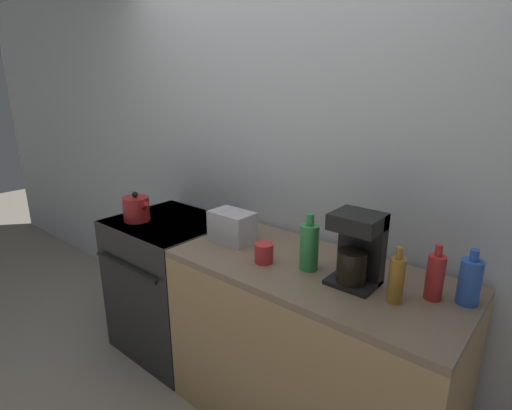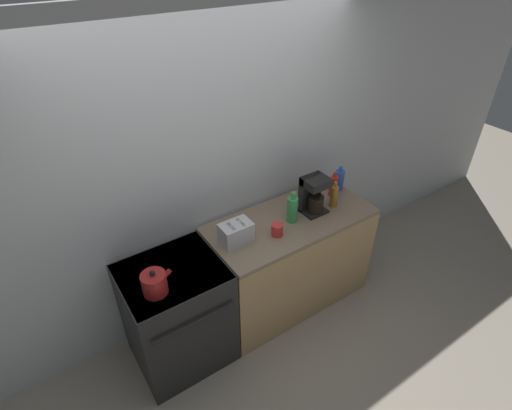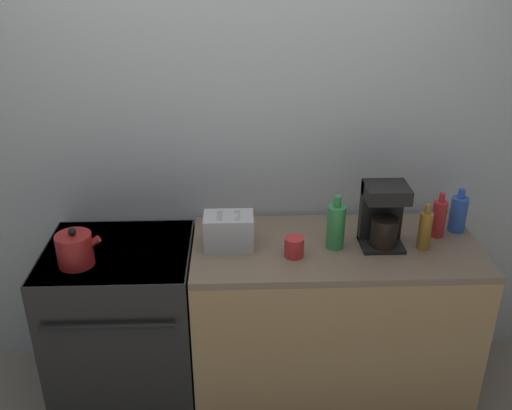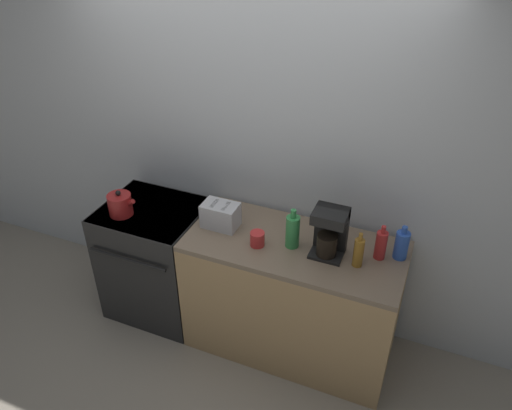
% 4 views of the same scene
% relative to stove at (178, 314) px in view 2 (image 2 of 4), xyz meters
% --- Properties ---
extents(ground_plane, '(12.00, 12.00, 0.00)m').
position_rel_stove_xyz_m(ground_plane, '(0.58, -0.31, -0.47)').
color(ground_plane, gray).
extents(wall_back, '(8.00, 0.05, 2.60)m').
position_rel_stove_xyz_m(wall_back, '(0.58, 0.40, 0.83)').
color(wall_back, silver).
rests_on(wall_back, ground_plane).
extents(stove, '(0.72, 0.66, 0.92)m').
position_rel_stove_xyz_m(stove, '(0.00, 0.00, 0.00)').
color(stove, black).
rests_on(stove, ground_plane).
extents(counter_block, '(1.43, 0.66, 0.92)m').
position_rel_stove_xyz_m(counter_block, '(1.08, 0.02, -0.01)').
color(counter_block, tan).
rests_on(counter_block, ground_plane).
extents(kettle, '(0.21, 0.17, 0.19)m').
position_rel_stove_xyz_m(kettle, '(-0.16, -0.13, 0.53)').
color(kettle, maroon).
rests_on(kettle, stove).
extents(toaster, '(0.24, 0.16, 0.17)m').
position_rel_stove_xyz_m(toaster, '(0.55, 0.02, 0.54)').
color(toaster, '#BCBCC1').
rests_on(toaster, counter_block).
extents(coffee_maker, '(0.21, 0.18, 0.33)m').
position_rel_stove_xyz_m(coffee_maker, '(1.30, 0.02, 0.62)').
color(coffee_maker, black).
rests_on(coffee_maker, counter_block).
extents(bottle_red, '(0.07, 0.07, 0.24)m').
position_rel_stove_xyz_m(bottle_red, '(1.61, 0.09, 0.55)').
color(bottle_red, '#B72828').
rests_on(bottle_red, counter_block).
extents(bottle_green, '(0.09, 0.09, 0.28)m').
position_rel_stove_xyz_m(bottle_green, '(1.07, -0.01, 0.57)').
color(bottle_green, '#338C47').
rests_on(bottle_green, counter_block).
extents(bottle_blue, '(0.09, 0.09, 0.23)m').
position_rel_stove_xyz_m(bottle_blue, '(1.73, 0.14, 0.55)').
color(bottle_blue, '#2D56B7').
rests_on(bottle_blue, counter_block).
extents(bottle_amber, '(0.06, 0.06, 0.24)m').
position_rel_stove_xyz_m(bottle_amber, '(1.50, -0.04, 0.55)').
color(bottle_amber, '#9E6B23').
rests_on(bottle_amber, counter_block).
extents(cup_red, '(0.09, 0.09, 0.10)m').
position_rel_stove_xyz_m(cup_red, '(0.86, -0.09, 0.50)').
color(cup_red, red).
rests_on(cup_red, counter_block).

